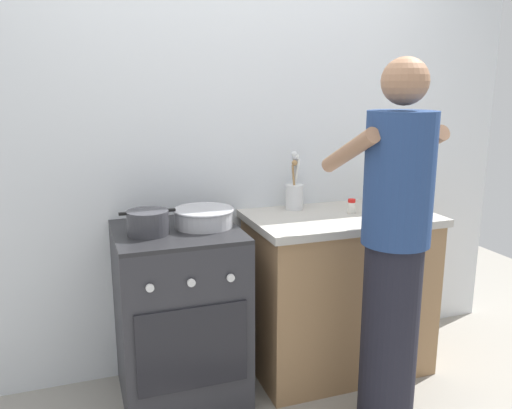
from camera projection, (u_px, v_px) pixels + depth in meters
name	position (u px, v px, depth m)	size (l,w,h in m)	color
ground	(255.00, 397.00, 2.70)	(6.00, 6.00, 0.00)	gray
back_wall	(259.00, 145.00, 2.94)	(3.20, 0.10, 2.50)	silver
countertop	(338.00, 292.00, 2.91)	(1.00, 0.60, 0.90)	#99724C
stove_range	(180.00, 315.00, 2.62)	(0.60, 0.62, 0.90)	#2D2D33
pot	(148.00, 223.00, 2.42)	(0.26, 0.20, 0.11)	#38383D
mixing_bowl	(204.00, 217.00, 2.56)	(0.30, 0.30, 0.09)	#B7B7BC
utensil_crock	(294.00, 193.00, 2.91)	(0.10, 0.10, 0.33)	silver
spice_bottle	(351.00, 206.00, 2.83)	(0.04, 0.04, 0.08)	silver
oil_bottle	(376.00, 191.00, 2.86)	(0.06, 0.06, 0.27)	gold
person	(394.00, 252.00, 2.31)	(0.41, 0.50, 1.70)	black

